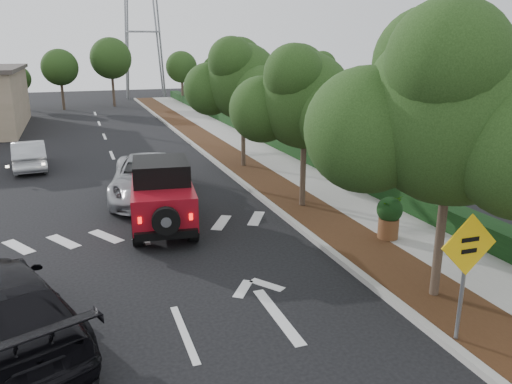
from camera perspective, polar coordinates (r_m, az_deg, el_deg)
name	(u,v)px	position (r m, az deg, el deg)	size (l,w,h in m)	color
ground	(184,334)	(10.39, -8.19, -15.72)	(120.00, 120.00, 0.00)	black
curb	(229,173)	(22.26, -3.07, 2.22)	(0.20, 70.00, 0.15)	#9E9B93
planting_strip	(250,171)	(22.56, -0.64, 2.40)	(1.80, 70.00, 0.12)	black
sidewalk	(289,168)	(23.24, 3.80, 2.77)	(2.00, 70.00, 0.12)	gray
hedge	(316,158)	(23.75, 6.91, 3.83)	(0.80, 70.00, 0.80)	black
transmission_tower	(146,98)	(57.45, -12.41, 10.45)	(7.00, 4.00, 28.00)	slate
street_tree_near	(433,298)	(12.21, 19.58, -11.39)	(3.80, 3.80, 5.92)	black
street_tree_mid	(302,208)	(17.68, 5.28, -1.83)	(3.20, 3.20, 5.32)	black
street_tree_far	(243,168)	(23.49, -1.44, 2.80)	(3.40, 3.40, 5.62)	black
light_pole_b	(0,115)	(47.36, -27.18, 7.87)	(2.00, 0.22, 9.00)	slate
red_jeep	(162,194)	(15.81, -10.67, -0.18)	(2.28, 4.26, 2.11)	black
silver_suv_ahead	(148,178)	(19.00, -12.23, 1.61)	(2.60, 5.63, 1.56)	#9FA2A6
silver_sedan_oncoming	(29,155)	(25.40, -24.50, 3.88)	(1.40, 4.01, 1.32)	#A5A8AD
speed_hump_sign	(466,261)	(9.89, 22.92, -7.26)	(1.18, 0.11, 2.52)	slate
terracotta_planter	(389,213)	(14.83, 15.00, -2.37)	(0.74, 0.74, 1.29)	brown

